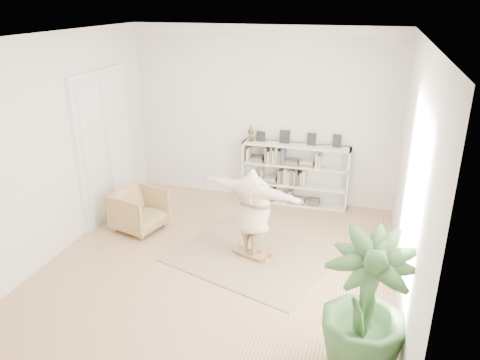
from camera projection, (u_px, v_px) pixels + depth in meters
The scene contains 9 objects.
floor at pixel (218, 267), 7.61m from camera, with size 6.00×6.00×0.00m, color #906A4A.
room_shell at pixel (264, 29), 8.94m from camera, with size 6.00×6.00×6.00m.
doors at pixel (105, 147), 8.95m from camera, with size 0.09×1.78×2.92m.
bookshelf at pixel (294, 175), 9.70m from camera, with size 2.20×0.35×1.64m.
armchair at pixel (139, 210), 8.71m from camera, with size 0.83×0.85×0.78m, color tan.
rug at pixel (253, 256), 7.89m from camera, with size 2.50×2.00×0.02m, color tan.
rocker_board at pixel (253, 254), 7.87m from camera, with size 0.53×0.41×0.10m.
person at pixel (253, 210), 7.57m from camera, with size 1.86×0.51×1.51m, color beige.
houseplant at pixel (365, 306), 5.23m from camera, with size 0.99×0.99×1.76m, color #30562B.
Camera 1 is at (2.15, -6.20, 4.12)m, focal length 35.00 mm.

